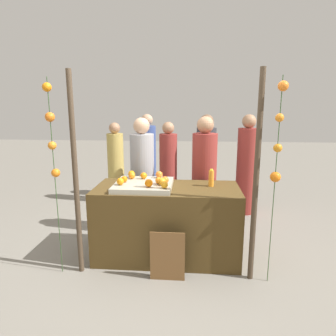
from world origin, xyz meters
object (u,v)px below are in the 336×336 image
object	(u,v)px
stall_counter	(167,222)
vendor_left	(143,181)
orange_0	(120,181)
chalkboard_sign	(167,257)
vendor_right	(204,182)
orange_1	(159,175)
juice_bottle	(211,178)

from	to	relation	value
stall_counter	vendor_left	bearing A→B (deg)	121.03
orange_0	vendor_left	size ratio (longest dim) A/B	0.05
chalkboard_sign	vendor_right	xyz separation A→B (m)	(0.41, 1.15, 0.52)
orange_0	vendor_right	world-z (taller)	vendor_right
orange_1	vendor_right	size ratio (longest dim) A/B	0.05
orange_0	vendor_left	xyz separation A→B (m)	(0.11, 0.83, -0.20)
vendor_left	stall_counter	bearing A→B (deg)	-58.97
orange_1	chalkboard_sign	size ratio (longest dim) A/B	0.16
vendor_left	vendor_right	xyz separation A→B (m)	(0.86, -0.04, 0.01)
stall_counter	vendor_right	distance (m)	0.85
orange_0	orange_1	bearing A→B (deg)	41.85
orange_0	vendor_left	bearing A→B (deg)	82.23
chalkboard_sign	orange_0	bearing A→B (deg)	147.83
orange_1	juice_bottle	size ratio (longest dim) A/B	0.41
juice_bottle	chalkboard_sign	distance (m)	1.04
vendor_right	stall_counter	bearing A→B (deg)	-126.09
orange_0	orange_1	world-z (taller)	orange_1
vendor_left	vendor_right	size ratio (longest dim) A/B	0.99
juice_bottle	vendor_left	distance (m)	1.11
vendor_left	vendor_right	world-z (taller)	vendor_right
stall_counter	juice_bottle	world-z (taller)	juice_bottle
stall_counter	orange_1	distance (m)	0.59
orange_1	juice_bottle	distance (m)	0.65
stall_counter	vendor_left	distance (m)	0.85
orange_1	chalkboard_sign	world-z (taller)	orange_1
orange_1	chalkboard_sign	bearing A→B (deg)	-77.28
vendor_right	orange_1	bearing A→B (deg)	-143.22
stall_counter	chalkboard_sign	bearing A→B (deg)	-84.76
stall_counter	juice_bottle	size ratio (longest dim) A/B	8.10
juice_bottle	vendor_left	bearing A→B (deg)	147.50
orange_0	orange_1	xyz separation A→B (m)	(0.40, 0.36, 0.00)
juice_bottle	vendor_right	world-z (taller)	vendor_right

